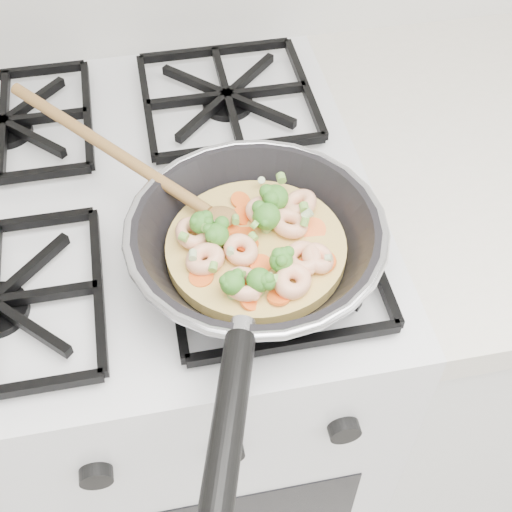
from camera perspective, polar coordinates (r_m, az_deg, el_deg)
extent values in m
cube|color=white|center=(1.23, -7.51, -10.09)|extent=(0.60, 0.60, 0.90)
cube|color=black|center=(0.87, -10.58, 5.42)|extent=(0.56, 0.56, 0.02)
torus|color=#B6B6BD|center=(0.72, 0.00, 2.22)|extent=(0.28, 0.28, 0.01)
cylinder|color=black|center=(0.60, -2.36, -14.04)|extent=(0.08, 0.18, 0.03)
cylinder|color=#E2C062|center=(0.75, 0.00, 0.64)|extent=(0.19, 0.19, 0.02)
ellipsoid|color=olive|center=(0.75, -3.16, 3.16)|extent=(0.05, 0.05, 0.01)
cylinder|color=olive|center=(0.81, -12.03, 8.69)|extent=(0.21, 0.21, 0.06)
torus|color=#FFC296|center=(0.77, 3.58, 4.25)|extent=(0.06, 0.06, 0.03)
torus|color=#FFC296|center=(0.75, 2.75, 2.68)|extent=(0.06, 0.06, 0.02)
torus|color=#FFC296|center=(0.71, 3.89, -0.14)|extent=(0.05, 0.05, 0.02)
torus|color=#FFC296|center=(0.76, 0.68, 3.72)|extent=(0.05, 0.05, 0.02)
torus|color=#FFC296|center=(0.71, -4.20, -0.27)|extent=(0.05, 0.05, 0.02)
torus|color=#FFC296|center=(0.69, -1.04, -2.31)|extent=(0.06, 0.06, 0.02)
torus|color=#FFC296|center=(0.72, -1.25, 0.50)|extent=(0.06, 0.05, 0.02)
torus|color=#FFC296|center=(0.74, -5.23, 1.85)|extent=(0.05, 0.05, 0.03)
torus|color=#FFC296|center=(0.69, 3.03, -2.07)|extent=(0.06, 0.06, 0.03)
torus|color=#FFC296|center=(0.72, 5.08, -0.17)|extent=(0.05, 0.05, 0.02)
ellipsoid|color=#45892D|center=(0.70, 2.07, -0.40)|extent=(0.03, 0.03, 0.02)
ellipsoid|color=#45892D|center=(0.74, 0.89, 3.25)|extent=(0.04, 0.04, 0.03)
ellipsoid|color=#45892D|center=(0.73, -4.54, 2.74)|extent=(0.03, 0.03, 0.02)
ellipsoid|color=#45892D|center=(0.68, -1.95, -2.22)|extent=(0.03, 0.03, 0.02)
ellipsoid|color=#45892D|center=(0.76, 1.59, 4.80)|extent=(0.04, 0.04, 0.03)
ellipsoid|color=#45892D|center=(0.68, 0.26, -1.99)|extent=(0.03, 0.03, 0.03)
ellipsoid|color=#45892D|center=(0.72, -3.21, 1.75)|extent=(0.03, 0.03, 0.03)
cylinder|color=orange|center=(0.76, -1.09, 3.28)|extent=(0.03, 0.03, 0.01)
cylinder|color=orange|center=(0.75, -1.13, 1.91)|extent=(0.03, 0.03, 0.00)
cylinder|color=orange|center=(0.75, 4.73, 2.17)|extent=(0.04, 0.04, 0.01)
cylinder|color=orange|center=(0.69, -0.50, -3.74)|extent=(0.03, 0.03, 0.01)
cylinder|color=orange|center=(0.73, -1.51, 0.03)|extent=(0.03, 0.03, 0.01)
cylinder|color=orange|center=(0.72, 5.52, -0.54)|extent=(0.04, 0.04, 0.01)
cylinder|color=orange|center=(0.72, 3.33, -1.06)|extent=(0.04, 0.04, 0.01)
cylinder|color=orange|center=(0.69, 1.87, -3.40)|extent=(0.03, 0.03, 0.01)
cylinder|color=orange|center=(0.74, -0.84, 1.09)|extent=(0.03, 0.03, 0.01)
cylinder|color=orange|center=(0.70, -0.96, -2.07)|extent=(0.03, 0.03, 0.01)
cylinder|color=orange|center=(0.72, 0.39, -0.68)|extent=(0.02, 0.02, 0.00)
cylinder|color=orange|center=(0.74, -1.94, 1.72)|extent=(0.04, 0.04, 0.01)
cylinder|color=orange|center=(0.71, -4.51, -1.68)|extent=(0.03, 0.03, 0.01)
cylinder|color=orange|center=(0.78, -1.29, 4.58)|extent=(0.03, 0.03, 0.01)
cylinder|color=#76B146|center=(0.75, 3.96, 3.96)|extent=(0.01, 0.01, 0.01)
cylinder|color=#76B146|center=(0.74, 0.15, 3.09)|extent=(0.01, 0.01, 0.01)
cylinder|color=#76B146|center=(0.73, -0.22, 1.59)|extent=(0.01, 0.01, 0.01)
cylinder|color=#B5CD91|center=(0.74, -3.13, 2.80)|extent=(0.01, 0.01, 0.01)
cylinder|color=#76B146|center=(0.76, 2.06, 4.42)|extent=(0.01, 0.01, 0.01)
cylinder|color=#76B146|center=(0.69, -1.28, -1.37)|extent=(0.01, 0.01, 0.01)
cylinder|color=#76B146|center=(0.72, -0.15, 2.59)|extent=(0.01, 0.01, 0.01)
cylinder|color=#B5CD91|center=(0.70, -5.19, 0.08)|extent=(0.01, 0.01, 0.01)
cylinder|color=#76B146|center=(0.74, -1.68, 3.01)|extent=(0.01, 0.01, 0.01)
cylinder|color=#76B146|center=(0.72, -5.93, 1.58)|extent=(0.01, 0.01, 0.01)
cylinder|color=#76B146|center=(0.75, 1.20, 3.91)|extent=(0.01, 0.01, 0.01)
cylinder|color=#76B146|center=(0.73, 4.02, 2.83)|extent=(0.01, 0.01, 0.01)
cylinder|color=#76B146|center=(0.70, -3.54, -0.89)|extent=(0.01, 0.01, 0.01)
cylinder|color=#76B146|center=(0.73, -3.03, 2.05)|extent=(0.01, 0.01, 0.01)
cylinder|color=#B5CD91|center=(0.71, 5.95, -0.14)|extent=(0.01, 0.01, 0.01)
cylinder|color=#76B146|center=(0.77, 2.07, 6.40)|extent=(0.01, 0.01, 0.01)
cylinder|color=#B5CD91|center=(0.69, 0.89, -1.62)|extent=(0.01, 0.01, 0.01)
cylinder|color=#B5CD91|center=(0.71, -2.10, 0.38)|extent=(0.01, 0.01, 0.01)
cylinder|color=#76B146|center=(0.69, 1.57, -1.87)|extent=(0.01, 0.01, 0.01)
cylinder|color=#B5CD91|center=(0.74, 4.23, 3.43)|extent=(0.01, 0.01, 0.01)
cylinder|color=#76B146|center=(0.72, -4.15, 2.31)|extent=(0.01, 0.01, 0.01)
cylinder|color=#B5CD91|center=(0.79, 0.46, 6.20)|extent=(0.01, 0.01, 0.01)
cylinder|color=#76B146|center=(0.68, -1.89, -1.76)|extent=(0.01, 0.01, 0.01)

